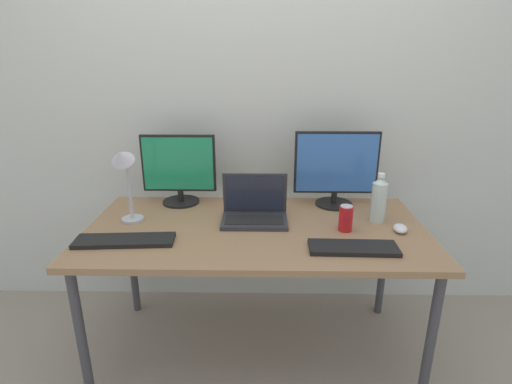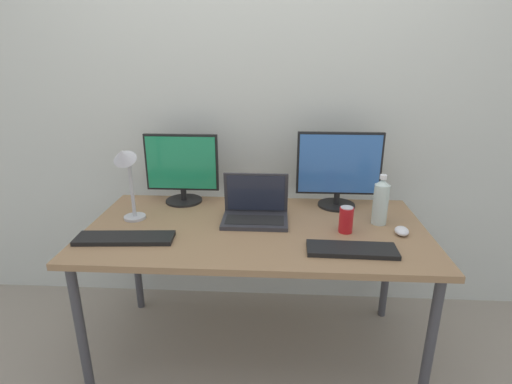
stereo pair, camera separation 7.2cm
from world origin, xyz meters
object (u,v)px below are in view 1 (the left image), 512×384
Objects in this scene: monitor_left at (179,169)px; monitor_center at (336,168)px; keyboard_aux at (353,248)px; water_bottle at (379,200)px; mouse_by_keyboard at (400,228)px; laptop_silver at (255,210)px; soda_can_near_keyboard at (346,218)px; keyboard_main at (125,240)px; work_desk at (256,238)px; desk_lamp at (124,171)px.

monitor_center reaches higher than monitor_left.
keyboard_aux is (0.86, -0.56, -0.19)m from monitor_left.
mouse_by_keyboard is at bearing -57.83° from water_bottle.
laptop_silver is 1.30× the size of water_bottle.
water_bottle is (0.62, -0.01, 0.06)m from laptop_silver.
soda_can_near_keyboard is at bearing -174.05° from mouse_by_keyboard.
water_bottle is at bearing 60.99° from keyboard_aux.
soda_can_near_keyboard is (-0.18, -0.11, -0.05)m from water_bottle.
monitor_center is at bearing 89.54° from soda_can_near_keyboard.
laptop_silver is 0.75× the size of keyboard_main.
work_desk is 0.71m from desk_lamp.
mouse_by_keyboard is 0.26m from soda_can_near_keyboard.
monitor_left reaches higher than keyboard_main.
keyboard_main is 1.01m from keyboard_aux.
soda_can_near_keyboard is at bearing -15.26° from laptop_silver.
soda_can_near_keyboard reaches higher than keyboard_main.
soda_can_near_keyboard is at bearing -148.43° from water_bottle.
monitor_center reaches higher than keyboard_main.
laptop_silver is at bearing 164.74° from soda_can_near_keyboard.
laptop_silver is at bearing -153.21° from monitor_center.
laptop_silver is (-0.01, 0.08, 0.11)m from work_desk.
desk_lamp reaches higher than soda_can_near_keyboard.
monitor_left is at bearing 170.37° from mouse_by_keyboard.
keyboard_main reaches higher than work_desk.
monitor_center is at bearing 26.79° from laptop_silver.
soda_can_near_keyboard is at bearing 90.60° from keyboard_aux.
monitor_center reaches higher than work_desk.
keyboard_aux is (-0.01, -0.54, -0.20)m from monitor_center.
monitor_center is (0.86, -0.02, 0.02)m from monitor_left.
laptop_silver is 0.71m from mouse_by_keyboard.
water_bottle is 2.00× the size of soda_can_near_keyboard.
water_bottle is 0.62× the size of desk_lamp.
keyboard_main and keyboard_aux have the same top height.
monitor_left is at bearing 148.23° from keyboard_aux.
monitor_left is 0.90× the size of monitor_center.
water_bottle is (0.18, 0.31, 0.11)m from keyboard_aux.
monitor_center is 0.31m from water_bottle.
laptop_silver is 0.62m from water_bottle.
desk_lamp is at bearing 167.60° from keyboard_aux.
water_bottle is (1.04, -0.25, -0.08)m from monitor_left.
mouse_by_keyboard is at bearing -3.05° from desk_lamp.
keyboard_main is 1.28m from mouse_by_keyboard.
keyboard_aux is 1.11m from desk_lamp.
keyboard_aux is at bearing -120.46° from water_bottle.
desk_lamp is at bearing -177.49° from water_bottle.
work_desk is 0.60m from monitor_left.
laptop_silver is 0.64m from keyboard_main.
water_bottle is at bearing 8.48° from keyboard_main.
monitor_center is 0.58m from keyboard_aux.
mouse_by_keyboard reaches higher than keyboard_aux.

